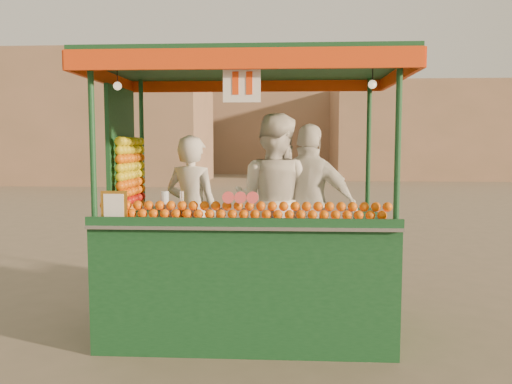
# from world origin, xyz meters

# --- Properties ---
(ground) EXTENTS (90.00, 90.00, 0.00)m
(ground) POSITION_xyz_m (0.00, 0.00, 0.00)
(ground) COLOR #675D4A
(ground) RESTS_ON ground
(building_left) EXTENTS (10.00, 6.00, 6.00)m
(building_left) POSITION_xyz_m (-9.00, 20.00, 3.00)
(building_left) COLOR #936D53
(building_left) RESTS_ON ground
(building_right) EXTENTS (9.00, 6.00, 5.00)m
(building_right) POSITION_xyz_m (7.00, 24.00, 2.50)
(building_right) COLOR #936D53
(building_right) RESTS_ON ground
(building_center) EXTENTS (14.00, 7.00, 7.00)m
(building_center) POSITION_xyz_m (-2.00, 30.00, 3.50)
(building_center) COLOR #936D53
(building_center) RESTS_ON ground
(juice_cart) EXTENTS (2.94, 1.90, 2.67)m
(juice_cart) POSITION_xyz_m (-0.54, -0.04, 0.87)
(juice_cart) COLOR #103A1A
(juice_cart) RESTS_ON ground
(vendor_left) EXTENTS (0.69, 0.56, 1.64)m
(vendor_left) POSITION_xyz_m (-1.09, 0.37, 1.13)
(vendor_left) COLOR silver
(vendor_left) RESTS_ON ground
(vendor_middle) EXTENTS (1.08, 0.95, 1.87)m
(vendor_middle) POSITION_xyz_m (-0.22, 0.43, 1.24)
(vendor_middle) COLOR white
(vendor_middle) RESTS_ON ground
(vendor_right) EXTENTS (1.12, 0.79, 1.76)m
(vendor_right) POSITION_xyz_m (0.16, 0.42, 1.19)
(vendor_right) COLOR white
(vendor_right) RESTS_ON ground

